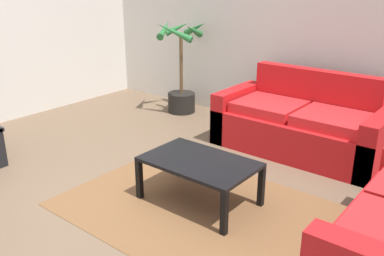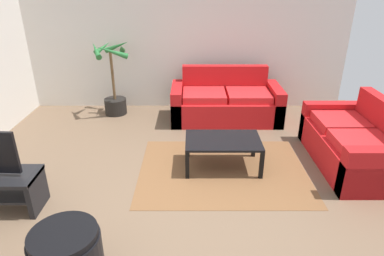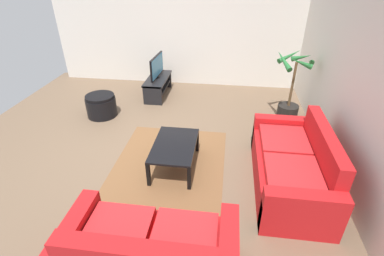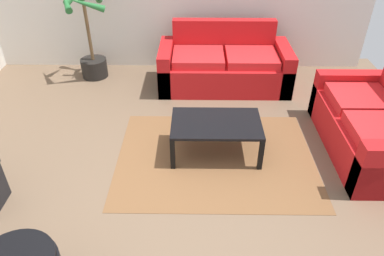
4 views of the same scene
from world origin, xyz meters
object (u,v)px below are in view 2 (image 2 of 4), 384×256
(coffee_table, at_px, (222,143))
(ottoman, at_px, (66,254))
(potted_palm, at_px, (113,88))
(couch_main, at_px, (224,103))
(couch_loveseat, at_px, (353,144))

(coffee_table, distance_m, ottoman, 2.32)
(ottoman, bearing_deg, potted_palm, 95.65)
(potted_palm, bearing_deg, coffee_table, -46.52)
(couch_main, bearing_deg, coffee_table, -96.45)
(couch_main, distance_m, couch_loveseat, 2.25)
(couch_main, distance_m, coffee_table, 1.69)
(couch_loveseat, xyz_separation_m, potted_palm, (-3.62, 1.86, 0.20))
(potted_palm, xyz_separation_m, ottoman, (0.37, -3.73, -0.28))
(coffee_table, xyz_separation_m, potted_palm, (-1.84, 1.94, 0.14))
(couch_loveseat, xyz_separation_m, ottoman, (-3.25, -1.88, -0.08))
(couch_loveseat, height_order, potted_palm, potted_palm)
(coffee_table, height_order, ottoman, ottoman)
(couch_main, distance_m, potted_palm, 2.06)
(couch_main, xyz_separation_m, ottoman, (-1.66, -3.47, -0.08))
(couch_main, relative_size, ottoman, 3.19)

